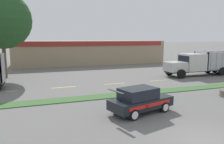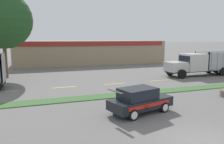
% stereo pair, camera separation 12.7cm
% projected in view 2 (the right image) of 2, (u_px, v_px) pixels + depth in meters
% --- Properties ---
extents(ground_plane, '(600.00, 600.00, 0.00)m').
position_uv_depth(ground_plane, '(202.00, 143.00, 10.08)').
color(ground_plane, slate).
extents(grass_verge, '(120.00, 1.53, 0.06)m').
position_uv_depth(grass_verge, '(125.00, 94.00, 18.81)').
color(grass_verge, '#3D6633').
rests_on(grass_verge, ground_plane).
extents(centre_line_2, '(2.40, 0.14, 0.01)m').
position_uv_depth(centre_line_2, '(5.00, 91.00, 20.02)').
color(centre_line_2, yellow).
rests_on(centre_line_2, ground_plane).
extents(centre_line_3, '(2.40, 0.14, 0.01)m').
position_uv_depth(centre_line_3, '(64.00, 87.00, 21.78)').
color(centre_line_3, yellow).
rests_on(centre_line_3, ground_plane).
extents(centre_line_4, '(2.40, 0.14, 0.01)m').
position_uv_depth(centre_line_4, '(115.00, 84.00, 23.54)').
color(centre_line_4, yellow).
rests_on(centre_line_4, ground_plane).
extents(centre_line_5, '(2.40, 0.14, 0.01)m').
position_uv_depth(centre_line_5, '(159.00, 80.00, 25.31)').
color(centre_line_5, yellow).
rests_on(centre_line_5, ground_plane).
extents(centre_line_6, '(2.40, 0.14, 0.01)m').
position_uv_depth(centre_line_6, '(197.00, 78.00, 27.07)').
color(centre_line_6, yellow).
rests_on(centre_line_6, ground_plane).
extents(dump_truck_mid, '(10.85, 2.82, 3.10)m').
position_uv_depth(dump_truck_mid, '(198.00, 64.00, 28.61)').
color(dump_truck_mid, black).
rests_on(dump_truck_mid, ground_plane).
extents(rally_car, '(4.56, 2.81, 1.70)m').
position_uv_depth(rally_car, '(140.00, 100.00, 14.15)').
color(rally_car, black).
rests_on(rally_car, ground_plane).
extents(store_building_backdrop, '(28.13, 12.10, 4.40)m').
position_uv_depth(store_building_backdrop, '(89.00, 52.00, 44.66)').
color(store_building_backdrop, '#9E896B').
rests_on(store_building_backdrop, ground_plane).
extents(tree_behind_centre, '(6.94, 6.94, 12.25)m').
position_uv_depth(tree_behind_centre, '(2.00, 14.00, 26.00)').
color(tree_behind_centre, brown).
rests_on(tree_behind_centre, ground_plane).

